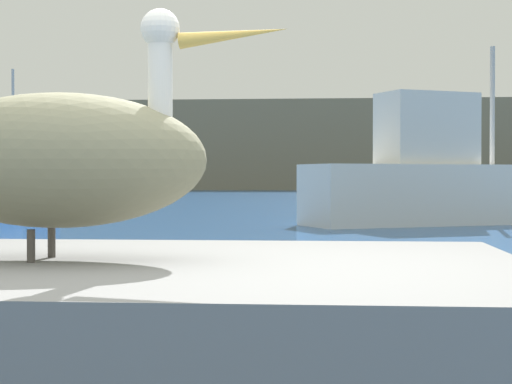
{
  "coord_description": "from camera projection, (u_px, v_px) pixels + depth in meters",
  "views": [
    {
      "loc": [
        0.51,
        -2.76,
        1.16
      ],
      "look_at": [
        -1.43,
        20.79,
        0.74
      ],
      "focal_mm": 60.3,
      "sensor_mm": 36.0,
      "label": 1
    }
  ],
  "objects": [
    {
      "name": "fishing_boat_white",
      "position": [
        428.0,
        179.0,
        20.81
      ],
      "size": [
        6.36,
        4.37,
        4.42
      ],
      "rotation": [
        0.0,
        0.0,
        0.46
      ],
      "color": "white",
      "rests_on": "ground"
    },
    {
      "name": "pelican",
      "position": [
        58.0,
        158.0,
        3.2
      ],
      "size": [
        1.46,
        0.63,
        0.93
      ],
      "rotation": [
        0.0,
        0.0,
        -0.05
      ],
      "color": "gray",
      "rests_on": "pier_dock"
    },
    {
      "name": "hillside_backdrop",
      "position": [
        321.0,
        148.0,
        82.63
      ],
      "size": [
        140.0,
        17.6,
        7.92
      ],
      "primitive_type": "cube",
      "color": "#7F755B",
      "rests_on": "ground"
    },
    {
      "name": "pier_dock",
      "position": [
        57.0,
        373.0,
        3.22
      ],
      "size": [
        3.5,
        2.1,
        0.85
      ],
      "primitive_type": "cube",
      "color": "gray",
      "rests_on": "ground"
    }
  ]
}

